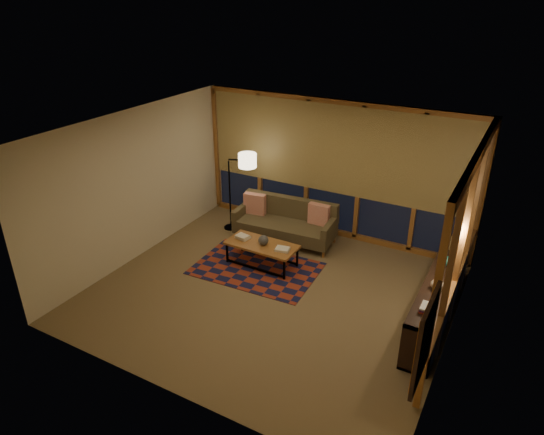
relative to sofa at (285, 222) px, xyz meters
The scene contains 21 objects.
floor 1.86m from the sofa, 69.14° to the right, with size 5.50×5.00×0.01m, color #806F51.
ceiling 2.93m from the sofa, 69.14° to the right, with size 5.50×5.00×0.01m, color white.
walls 2.05m from the sofa, 69.14° to the right, with size 5.51×5.01×2.70m.
window_wall_back 1.37m from the sofa, 48.65° to the left, with size 5.30×0.16×2.60m, color #B36331, non-canonical shape.
window_wall_right 3.63m from the sofa, 18.23° to the right, with size 0.16×3.70×2.60m, color #B36331, non-canonical shape.
wall_art 4.99m from the sofa, 46.57° to the right, with size 0.06×0.74×0.94m, color red, non-canonical shape.
wall_sconce 3.68m from the sofa, 20.88° to the right, with size 0.12×0.18×0.22m, color beige, non-canonical shape.
sofa is the anchor object (origin of this frame).
pillow_left 0.75m from the sofa, behind, with size 0.44×0.15×0.44m, color red, non-canonical shape.
pillow_right 0.69m from the sofa, 21.55° to the left, with size 0.42×0.14×0.42m, color red, non-canonical shape.
area_rug 1.26m from the sofa, 87.29° to the right, with size 2.13×1.42×0.01m, color maroon.
coffee_table 1.04m from the sofa, 85.80° to the right, with size 1.27×0.58×0.42m, color #B36331, non-canonical shape.
book_stack_a 1.07m from the sofa, 107.85° to the right, with size 0.24×0.19×0.07m, color #F1E8CE, non-canonical shape.
book_stack_b 1.15m from the sofa, 64.10° to the right, with size 0.23×0.18×0.05m, color #F1E8CE, non-canonical shape.
ceramic_pot 1.04m from the sofa, 83.82° to the right, with size 0.18×0.18×0.18m, color black.
floor_lamp 1.29m from the sofa, behind, with size 0.55×0.36×1.64m, color black, non-canonical shape.
bookshelf 3.30m from the sofa, 18.09° to the right, with size 0.40×2.85×0.71m, color black, non-canonical shape.
basket 3.14m from the sofa, ahead, with size 0.22×0.22×0.16m, color #A2814C.
teal_bowl 3.24m from the sofa, 12.77° to the right, with size 0.15×0.15×0.15m, color #1F7C6F.
vase 3.47m from the sofa, 24.40° to the right, with size 0.18×0.18×0.19m, color tan.
shelf_book_stack 3.73m from the sofa, 32.47° to the right, with size 0.17×0.24×0.07m, color #F1E8CE, non-canonical shape.
Camera 1 is at (3.21, -5.82, 4.55)m, focal length 32.00 mm.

